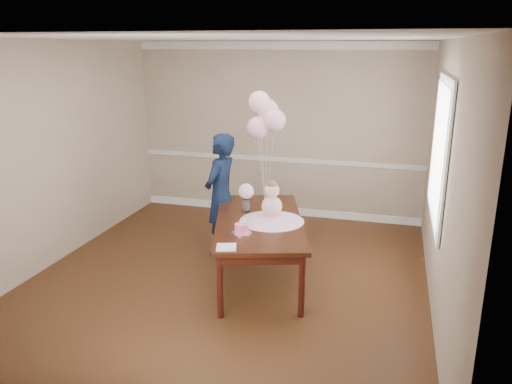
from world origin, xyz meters
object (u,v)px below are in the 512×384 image
Objects in this scene: birthday_cake at (241,228)px; dining_chair_seat at (236,218)px; dining_table_top at (259,221)px; woman at (221,195)px.

birthday_cake reaches higher than dining_chair_seat.
dining_table_top reaches higher than dining_chair_seat.
dining_chair_seat is 0.50m from woman.
dining_table_top is at bearing 57.77° from woman.
woman is (-0.11, -0.28, 0.39)m from dining_chair_seat.
dining_chair_seat is (-0.50, 1.34, -0.38)m from birthday_cake.
dining_chair_seat is at bearing 106.28° from dining_table_top.
woman is (-0.66, 0.59, 0.09)m from dining_table_top.
dining_table_top is 4.96× the size of dining_chair_seat.
dining_table_top is 1.07m from dining_chair_seat.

